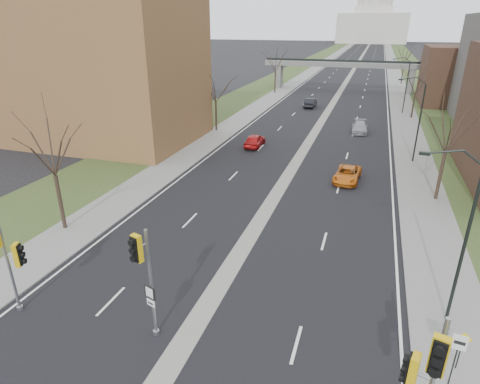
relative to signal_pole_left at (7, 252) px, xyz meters
The scene contains 29 objects.
ground 9.52m from the signal_pole_left, ahead, with size 700.00×700.00×0.00m, color black.
road_surface 150.44m from the signal_pole_left, 86.64° to the left, with size 20.00×600.00×0.01m, color black.
median_strip 150.44m from the signal_pole_left, 86.64° to the left, with size 1.20×600.00×0.02m, color gray.
sidewalk_right 151.61m from the signal_pole_left, 82.11° to the left, with size 4.00×600.00×0.12m, color gray.
sidewalk_left 150.21m from the signal_pole_left, 91.22° to the left, with size 4.00×600.00×0.12m, color gray.
grass_verge_right 152.55m from the signal_pole_left, 79.88° to the left, with size 8.00×600.00×0.10m, color #2C3B1B.
grass_verge_left 150.46m from the signal_pole_left, 93.50° to the left, with size 8.00×600.00×0.10m, color #2C3B1B.
apartment_building 35.48m from the signal_pole_left, 119.70° to the left, with size 25.00×16.00×22.00m, color brown.
commercial_block_far 76.62m from the signal_pole_left, 66.29° to the left, with size 14.00×14.00×10.00m, color #452E20.
pedestrian_bridge 80.63m from the signal_pole_left, 83.73° to the left, with size 34.00×3.00×6.45m.
capitol 320.61m from the signal_pole_left, 88.42° to the left, with size 48.00×42.00×55.75m.
streetlight_near 21.00m from the signal_pole_left, 17.22° to the left, with size 2.61×0.20×8.70m.
streetlight_mid 37.89m from the signal_pole_left, 58.37° to the left, with size 2.61×0.20×8.70m.
streetlight_far 61.51m from the signal_pole_left, 71.20° to the left, with size 2.61×0.20×8.70m.
tree_left_a 9.64m from the signal_pole_left, 117.25° to the left, with size 7.20×7.20×9.40m.
tree_left_b 38.46m from the signal_pole_left, 96.27° to the left, with size 6.75×6.75×8.81m.
tree_left_c 72.34m from the signal_pole_left, 93.33° to the left, with size 7.65×7.65×9.99m.
tree_right_a 31.22m from the signal_pole_left, 45.43° to the left, with size 7.20×7.20×9.40m.
tree_right_b 59.34m from the signal_pole_left, 68.42° to the left, with size 6.30×6.30×8.22m.
tree_right_c 97.67m from the signal_pole_left, 77.09° to the left, with size 7.65×7.65×9.99m.
signal_pole_left is the anchor object (origin of this frame).
signal_pole_median 7.23m from the signal_pole_left, ahead, with size 0.77×0.95×5.65m.
signal_pole_right 18.44m from the signal_pole_left, ahead, with size 1.00×1.29×5.94m.
speed_limit_sign 20.28m from the signal_pole_left, ahead, with size 0.55×0.09×2.56m.
warning_sign 20.86m from the signal_pole_left, ahead, with size 0.73×0.27×1.94m.
car_left_near 32.80m from the signal_pole_left, 84.84° to the left, with size 1.78×4.43×1.51m, color #B61416.
car_left_far 59.26m from the signal_pole_left, 84.72° to the left, with size 1.66×4.77×1.57m, color black.
car_right_near 28.35m from the signal_pole_left, 59.36° to the left, with size 2.18×4.73×1.32m, color orange.
car_right_mid 45.99m from the signal_pole_left, 71.54° to the left, with size 1.96×4.83×1.40m, color #97969D.
Camera 1 is at (6.99, -12.39, 13.72)m, focal length 30.00 mm.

